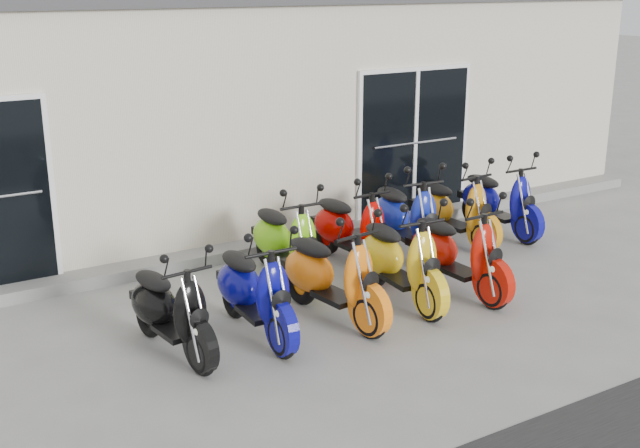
# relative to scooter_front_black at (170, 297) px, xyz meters

# --- Properties ---
(ground) EXTENTS (80.00, 80.00, 0.00)m
(ground) POSITION_rel_scooter_front_black_xyz_m (2.23, 0.28, -0.60)
(ground) COLOR gray
(ground) RESTS_ON ground
(building) EXTENTS (14.00, 6.00, 3.20)m
(building) POSITION_rel_scooter_front_black_xyz_m (2.23, 5.48, 1.00)
(building) COLOR beige
(building) RESTS_ON ground
(front_step) EXTENTS (14.00, 0.40, 0.15)m
(front_step) POSITION_rel_scooter_front_black_xyz_m (2.23, 2.30, -0.52)
(front_step) COLOR gray
(front_step) RESTS_ON ground
(door_left) EXTENTS (1.07, 0.08, 2.22)m
(door_left) POSITION_rel_scooter_front_black_xyz_m (-0.97, 2.45, 0.66)
(door_left) COLOR black
(door_left) RESTS_ON front_step
(door_right) EXTENTS (2.02, 0.08, 2.22)m
(door_right) POSITION_rel_scooter_front_black_xyz_m (4.83, 2.45, 0.66)
(door_right) COLOR black
(door_right) RESTS_ON front_step
(scooter_front_black) EXTENTS (0.77, 1.68, 1.20)m
(scooter_front_black) POSITION_rel_scooter_front_black_xyz_m (0.00, 0.00, 0.00)
(scooter_front_black) COLOR black
(scooter_front_black) RESTS_ON ground
(scooter_front_blue) EXTENTS (0.67, 1.73, 1.27)m
(scooter_front_blue) POSITION_rel_scooter_front_black_xyz_m (0.89, -0.05, 0.04)
(scooter_front_blue) COLOR #0A0A81
(scooter_front_blue) RESTS_ON ground
(scooter_front_orange_a) EXTENTS (0.86, 1.83, 1.30)m
(scooter_front_orange_a) POSITION_rel_scooter_front_black_xyz_m (1.78, -0.11, 0.05)
(scooter_front_orange_a) COLOR orange
(scooter_front_orange_a) RESTS_ON ground
(scooter_front_orange_b) EXTENTS (0.78, 1.81, 1.30)m
(scooter_front_orange_b) POSITION_rel_scooter_front_black_xyz_m (2.69, -0.10, 0.05)
(scooter_front_orange_b) COLOR gold
(scooter_front_orange_b) RESTS_ON ground
(scooter_front_red) EXTENTS (0.70, 1.76, 1.29)m
(scooter_front_red) POSITION_rel_scooter_front_black_xyz_m (3.43, -0.21, 0.04)
(scooter_front_red) COLOR #B41106
(scooter_front_red) RESTS_ON ground
(scooter_back_green) EXTENTS (0.66, 1.73, 1.27)m
(scooter_back_green) POSITION_rel_scooter_front_black_xyz_m (1.96, 1.22, 0.03)
(scooter_back_green) COLOR #78D714
(scooter_back_green) RESTS_ON ground
(scooter_back_red) EXTENTS (0.74, 1.75, 1.27)m
(scooter_back_red) POSITION_rel_scooter_front_black_xyz_m (2.92, 1.22, 0.04)
(scooter_back_red) COLOR #BB0300
(scooter_back_red) RESTS_ON ground
(scooter_back_blue) EXTENTS (0.87, 1.86, 1.33)m
(scooter_back_blue) POSITION_rel_scooter_front_black_xyz_m (3.75, 1.18, 0.07)
(scooter_back_blue) COLOR #11209C
(scooter_back_blue) RESTS_ON ground
(scooter_back_yellow) EXTENTS (0.76, 1.76, 1.27)m
(scooter_back_yellow) POSITION_rel_scooter_front_black_xyz_m (4.60, 1.22, 0.03)
(scooter_back_yellow) COLOR orange
(scooter_back_yellow) RESTS_ON ground
(scooter_back_extra) EXTENTS (0.66, 1.73, 1.27)m
(scooter_back_extra) POSITION_rel_scooter_front_black_xyz_m (5.45, 1.22, 0.03)
(scooter_back_extra) COLOR #0C0B7F
(scooter_back_extra) RESTS_ON ground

